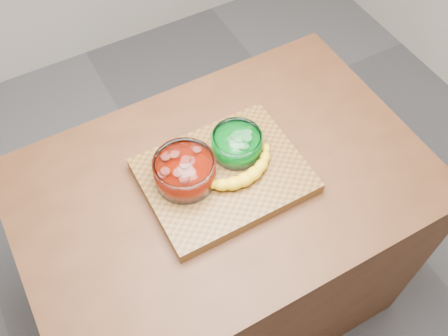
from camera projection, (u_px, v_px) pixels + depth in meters
ground at (224, 293)px, 2.18m from camera, size 3.50×3.50×0.00m
counter at (224, 248)px, 1.81m from camera, size 1.20×0.80×0.90m
cutting_board at (224, 176)px, 1.43m from camera, size 0.45×0.35×0.04m
bowl_red at (185, 171)px, 1.37m from camera, size 0.17×0.17×0.08m
bowl_green at (237, 144)px, 1.43m from camera, size 0.14×0.14×0.07m
banana at (239, 171)px, 1.39m from camera, size 0.28×0.13×0.04m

